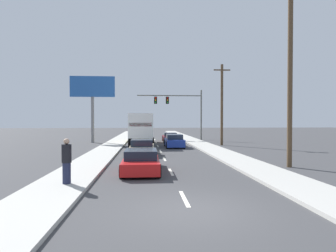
{
  "coord_description": "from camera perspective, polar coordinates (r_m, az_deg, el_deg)",
  "views": [
    {
      "loc": [
        -1.33,
        -8.24,
        2.67
      ],
      "look_at": [
        0.62,
        15.9,
        2.2
      ],
      "focal_mm": 30.33,
      "sensor_mm": 36.0,
      "label": 1
    }
  ],
  "objects": [
    {
      "name": "car_maroon",
      "position": [
        35.69,
        0.41,
        -2.34
      ],
      "size": [
        1.88,
        4.49,
        1.12
      ],
      "color": "maroon",
      "rests_on": "ground_plane"
    },
    {
      "name": "traffic_signal_mast",
      "position": [
        38.88,
        1.4,
        4.48
      ],
      "size": [
        8.89,
        0.69,
        6.86
      ],
      "color": "#595B56",
      "rests_on": "ground_plane"
    },
    {
      "name": "utility_pole_near",
      "position": [
        17.78,
        23.32,
        9.43
      ],
      "size": [
        1.8,
        0.28,
        10.25
      ],
      "color": "brown",
      "rests_on": "ground_plane"
    },
    {
      "name": "lane_markings",
      "position": [
        32.18,
        -2.24,
        -3.63
      ],
      "size": [
        0.14,
        57.0,
        0.01
      ],
      "color": "silver",
      "rests_on": "ground_plane"
    },
    {
      "name": "sidewalk_left",
      "position": [
        28.56,
        -11.46,
        -4.13
      ],
      "size": [
        2.35,
        80.0,
        0.14
      ],
      "primitive_type": "cube",
      "color": "#B2AFA8",
      "rests_on": "ground_plane"
    },
    {
      "name": "roadside_billboard",
      "position": [
        35.45,
        -14.94,
        6.3
      ],
      "size": [
        5.31,
        0.36,
        7.99
      ],
      "color": "slate",
      "rests_on": "ground_plane"
    },
    {
      "name": "sidewalk_right",
      "position": [
        29.0,
        7.48,
        -4.03
      ],
      "size": [
        2.35,
        80.0,
        0.14
      ],
      "primitive_type": "cube",
      "color": "#B2AFA8",
      "rests_on": "ground_plane"
    },
    {
      "name": "pedestrian_near_corner",
      "position": [
        12.11,
        -19.71,
        -6.64
      ],
      "size": [
        0.38,
        0.38,
        1.81
      ],
      "color": "#1E233F",
      "rests_on": "sidewalk_left"
    },
    {
      "name": "box_truck",
      "position": [
        31.51,
        -5.3,
        -0.18
      ],
      "size": [
        2.71,
        8.9,
        3.37
      ],
      "color": "white",
      "rests_on": "ground_plane"
    },
    {
      "name": "car_red",
      "position": [
        14.95,
        -5.43,
        -7.07
      ],
      "size": [
        1.95,
        4.58,
        1.17
      ],
      "color": "red",
      "rests_on": "ground_plane"
    },
    {
      "name": "utility_pole_mid",
      "position": [
        31.11,
        10.77,
        4.44
      ],
      "size": [
        1.8,
        0.28,
        8.69
      ],
      "color": "brown",
      "rests_on": "ground_plane"
    },
    {
      "name": "car_blue",
      "position": [
        28.36,
        1.23,
        -3.07
      ],
      "size": [
        1.84,
        4.19,
        1.29
      ],
      "color": "#1E389E",
      "rests_on": "ground_plane"
    },
    {
      "name": "ground_plane",
      "position": [
        33.37,
        -2.32,
        -3.47
      ],
      "size": [
        140.0,
        140.0,
        0.0
      ],
      "primitive_type": "plane",
      "color": "#3D3D3F"
    },
    {
      "name": "car_tan",
      "position": [
        22.21,
        -5.23,
        -4.34
      ],
      "size": [
        2.02,
        4.22,
        1.21
      ],
      "color": "tan",
      "rests_on": "ground_plane"
    }
  ]
}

